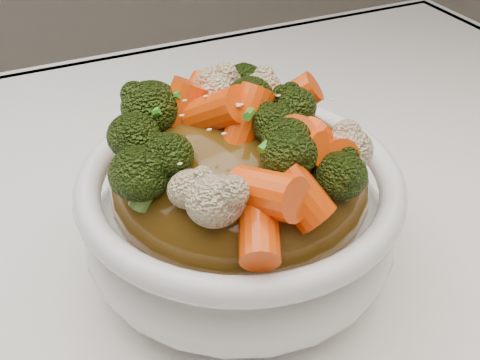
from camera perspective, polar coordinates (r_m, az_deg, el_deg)
name	(u,v)px	position (r m, az deg, el deg)	size (l,w,h in m)	color
tablecloth	(167,268)	(0.49, -7.44, -8.81)	(1.20, 0.80, 0.04)	white
bowl	(240,217)	(0.43, 0.00, -3.78)	(0.24, 0.24, 0.09)	white
sauce_base	(240,184)	(0.41, 0.00, -0.37)	(0.19, 0.19, 0.10)	#4D320D
carrots	(240,101)	(0.37, 0.00, 7.98)	(0.19, 0.19, 0.05)	#FB4A08
broccoli	(240,103)	(0.38, 0.00, 7.84)	(0.19, 0.19, 0.05)	black
cauliflower	(240,106)	(0.38, 0.00, 7.55)	(0.19, 0.19, 0.04)	beige
scallions	(240,100)	(0.37, 0.00, 8.13)	(0.14, 0.14, 0.02)	#31861E
sesame_seeds	(240,100)	(0.37, 0.00, 8.13)	(0.17, 0.17, 0.01)	beige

